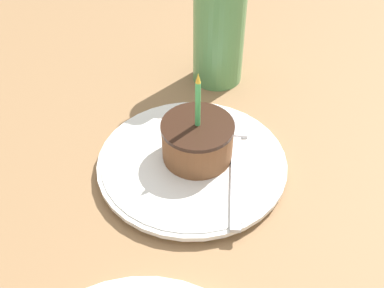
# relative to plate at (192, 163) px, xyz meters

# --- Properties ---
(ground_plane) EXTENTS (2.40, 2.40, 0.04)m
(ground_plane) POSITION_rel_plate_xyz_m (-0.02, 0.03, -0.03)
(ground_plane) COLOR olive
(ground_plane) RESTS_ON ground
(plate) EXTENTS (0.24, 0.24, 0.02)m
(plate) POSITION_rel_plate_xyz_m (0.00, 0.00, 0.00)
(plate) COLOR white
(plate) RESTS_ON ground_plane
(cake_slice) EXTENTS (0.09, 0.09, 0.12)m
(cake_slice) POSITION_rel_plate_xyz_m (-0.00, 0.01, 0.03)
(cake_slice) COLOR brown
(cake_slice) RESTS_ON plate
(fork) EXTENTS (0.17, 0.12, 0.00)m
(fork) POSITION_rel_plate_xyz_m (0.03, 0.05, 0.01)
(fork) COLOR silver
(fork) RESTS_ON plate
(bottle) EXTENTS (0.08, 0.08, 0.23)m
(bottle) POSITION_rel_plate_xyz_m (-0.16, 0.13, 0.08)
(bottle) COLOR #599959
(bottle) RESTS_ON ground_plane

